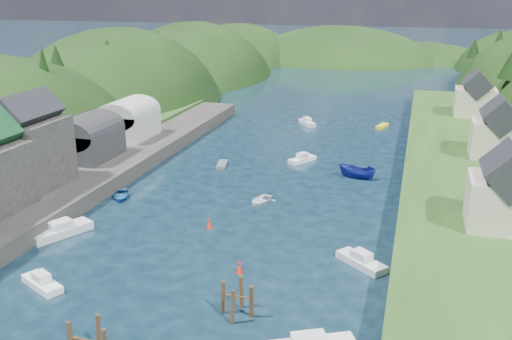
% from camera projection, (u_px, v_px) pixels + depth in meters
% --- Properties ---
extents(ground, '(600.00, 600.00, 0.00)m').
position_uv_depth(ground, '(295.00, 153.00, 89.76)').
color(ground, black).
rests_on(ground, ground).
extents(hillside_left, '(44.00, 245.56, 52.00)m').
position_uv_depth(hillside_left, '(120.00, 142.00, 126.92)').
color(hillside_left, black).
rests_on(hillside_left, ground).
extents(far_hills, '(103.00, 68.00, 44.00)m').
position_uv_depth(far_hills, '(371.00, 90.00, 206.15)').
color(far_hills, black).
rests_on(far_hills, ground).
extents(hill_trees, '(91.69, 150.05, 11.78)m').
position_uv_depth(hill_trees, '(319.00, 71.00, 99.25)').
color(hill_trees, black).
rests_on(hill_trees, ground).
extents(quay_left, '(12.00, 110.00, 2.00)m').
position_uv_depth(quay_left, '(46.00, 196.00, 68.33)').
color(quay_left, '#2D2B28').
rests_on(quay_left, ground).
extents(boat_sheds, '(7.00, 21.00, 7.50)m').
position_uv_depth(boat_sheds, '(109.00, 125.00, 84.91)').
color(boat_sheds, '#2D2D30').
rests_on(boat_sheds, quay_left).
extents(terrace_right, '(16.00, 120.00, 2.40)m').
position_uv_depth(terrace_right, '(467.00, 180.00, 73.67)').
color(terrace_right, '#234719').
rests_on(terrace_right, ground).
extents(right_bank_cottages, '(9.00, 59.24, 8.41)m').
position_uv_depth(right_bank_cottages, '(490.00, 131.00, 79.07)').
color(right_bank_cottages, beige).
rests_on(right_bank_cottages, terrace_right).
extents(piling_cluster_far, '(2.82, 2.67, 3.44)m').
position_uv_depth(piling_cluster_far, '(237.00, 303.00, 45.17)').
color(piling_cluster_far, '#382314').
rests_on(piling_cluster_far, ground).
extents(channel_buoy_near, '(0.70, 0.70, 1.10)m').
position_uv_depth(channel_buoy_near, '(239.00, 268.00, 52.12)').
color(channel_buoy_near, red).
rests_on(channel_buoy_near, ground).
extents(channel_buoy_far, '(0.70, 0.70, 1.10)m').
position_uv_depth(channel_buoy_far, '(209.00, 224.00, 61.82)').
color(channel_buoy_far, red).
rests_on(channel_buoy_far, ground).
extents(moored_boats, '(36.18, 81.57, 1.99)m').
position_uv_depth(moored_boats, '(247.00, 223.00, 61.77)').
color(moored_boats, white).
rests_on(moored_boats, ground).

